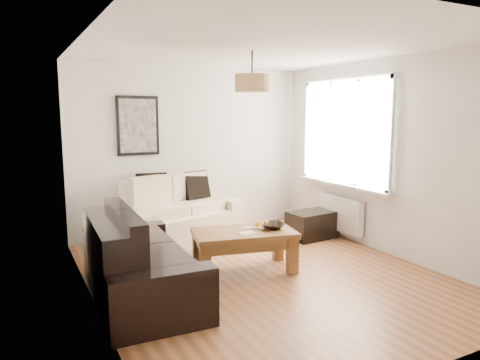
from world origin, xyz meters
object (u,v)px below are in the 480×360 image
sofa_leather (141,257)px  coffee_table (244,250)px  ottoman (312,225)px  loveseat_cream (176,211)px

sofa_leather → coffee_table: size_ratio=1.62×
ottoman → coffee_table: bearing=-154.2°
sofa_leather → coffee_table: sofa_leather is taller
loveseat_cream → coffee_table: 1.57m
loveseat_cream → ottoman: 2.05m
loveseat_cream → coffee_table: loveseat_cream is taller
loveseat_cream → sofa_leather: loveseat_cream is taller
coffee_table → ottoman: 1.75m
sofa_leather → coffee_table: bearing=-79.5°
sofa_leather → coffee_table: 1.33m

